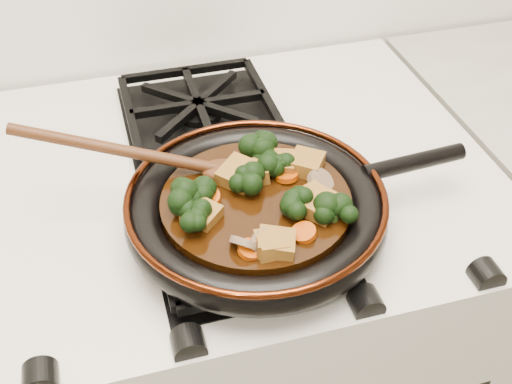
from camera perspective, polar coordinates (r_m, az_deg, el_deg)
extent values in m
cube|color=beige|center=(1.23, -2.42, -14.62)|extent=(0.76, 0.60, 0.90)
cylinder|color=black|center=(0.78, 0.00, -2.06)|extent=(0.29, 0.29, 0.01)
torus|color=black|center=(0.77, 0.00, -1.57)|extent=(0.32, 0.32, 0.04)
torus|color=#441909|center=(0.76, 0.00, -0.40)|extent=(0.31, 0.31, 0.01)
cylinder|color=black|center=(0.84, 13.86, 2.59)|extent=(0.14, 0.03, 0.02)
cylinder|color=black|center=(0.77, 0.00, -1.19)|extent=(0.23, 0.23, 0.02)
cube|color=#8B5D20|center=(0.74, 5.65, -1.22)|extent=(0.06, 0.06, 0.03)
cube|color=#8B5D20|center=(0.80, 4.50, 2.47)|extent=(0.06, 0.06, 0.02)
cube|color=#8B5D20|center=(0.78, -1.51, 1.52)|extent=(0.06, 0.06, 0.03)
cube|color=#8B5D20|center=(0.79, -0.43, 1.58)|extent=(0.04, 0.04, 0.03)
cube|color=#8B5D20|center=(0.70, 1.80, -4.66)|extent=(0.05, 0.05, 0.02)
cube|color=#8B5D20|center=(0.80, 2.14, 2.52)|extent=(0.05, 0.05, 0.02)
cube|color=#8B5D20|center=(0.73, -4.86, -1.99)|extent=(0.05, 0.05, 0.02)
cube|color=#8B5D20|center=(0.70, 1.34, -4.72)|extent=(0.03, 0.04, 0.03)
cube|color=#8B5D20|center=(0.75, 5.00, -0.76)|extent=(0.05, 0.05, 0.02)
cube|color=#8B5D20|center=(0.76, -5.83, -0.32)|extent=(0.04, 0.04, 0.02)
cylinder|color=#B33E04|center=(0.79, 2.75, 1.44)|extent=(0.03, 0.03, 0.01)
cylinder|color=#B33E04|center=(0.73, -5.11, -2.61)|extent=(0.03, 0.03, 0.01)
cylinder|color=#B33E04|center=(0.76, -4.16, -0.50)|extent=(0.03, 0.03, 0.02)
cylinder|color=#B33E04|center=(0.71, 4.26, -3.64)|extent=(0.03, 0.03, 0.02)
cylinder|color=#B33E04|center=(0.69, -0.52, -5.14)|extent=(0.03, 0.03, 0.02)
cylinder|color=brown|center=(0.78, 5.77, 0.91)|extent=(0.05, 0.05, 0.03)
cylinder|color=brown|center=(0.70, -1.01, -4.58)|extent=(0.04, 0.04, 0.03)
cylinder|color=brown|center=(0.70, 0.81, -4.60)|extent=(0.04, 0.03, 0.03)
ellipsoid|color=#45220E|center=(0.80, -2.95, 1.96)|extent=(0.07, 0.05, 0.02)
cylinder|color=#45220E|center=(0.80, -12.18, 3.69)|extent=(0.02, 0.02, 0.26)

